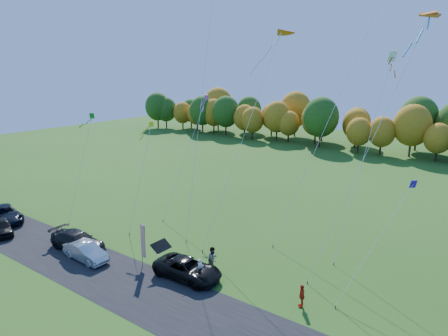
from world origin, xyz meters
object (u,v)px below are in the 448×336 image
Objects in this scene: black_suv at (188,269)px; feather_flag at (143,241)px; silver_sedan at (86,252)px; person_east at (302,296)px.

feather_flag reaches higher than black_suv.
feather_flag is (4.74, 1.96, 1.49)m from silver_sedan.
silver_sedan is (-8.74, -2.68, -0.02)m from black_suv.
feather_flag is at bearing 97.45° from black_suv.
person_east is (17.36, 4.21, 0.07)m from silver_sedan.
black_suv is 4.32m from feather_flag.
silver_sedan is at bearing -108.98° from person_east.
feather_flag reaches higher than silver_sedan.
person_east is 12.89m from feather_flag.
black_suv reaches higher than silver_sedan.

